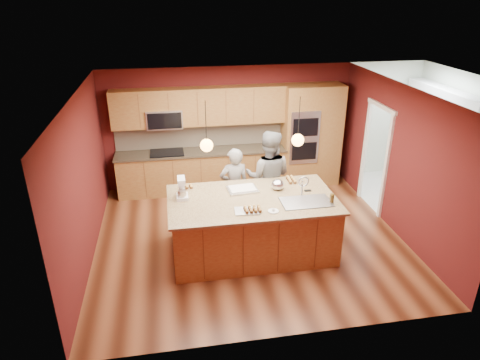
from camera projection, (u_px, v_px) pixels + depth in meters
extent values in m
plane|color=#451F0F|center=(249.00, 237.00, 7.91)|extent=(5.50, 5.50, 0.00)
plane|color=white|center=(250.00, 92.00, 6.80)|extent=(5.50, 5.50, 0.00)
plane|color=#521515|center=(228.00, 127.00, 9.60)|extent=(5.50, 0.00, 5.50)
plane|color=#521515|center=(290.00, 250.00, 5.11)|extent=(5.50, 0.00, 5.50)
plane|color=#521515|center=(83.00, 181.00, 6.92)|extent=(0.00, 5.00, 5.00)
plane|color=#521515|center=(398.00, 160.00, 7.78)|extent=(0.00, 5.00, 5.00)
cube|color=brown|center=(202.00, 171.00, 9.60)|extent=(3.70, 0.60, 0.90)
cube|color=#2E261B|center=(202.00, 152.00, 9.40)|extent=(3.74, 0.64, 0.04)
cube|color=beige|center=(200.00, 134.00, 9.54)|extent=(3.70, 0.03, 0.56)
cube|color=brown|center=(199.00, 106.00, 9.11)|extent=(3.70, 0.36, 0.80)
cube|color=black|center=(167.00, 153.00, 9.26)|extent=(0.72, 0.52, 0.03)
cube|color=silver|center=(164.00, 118.00, 9.06)|extent=(0.76, 0.40, 0.40)
cube|color=brown|center=(300.00, 136.00, 9.66)|extent=(0.80, 0.60, 2.30)
cube|color=silver|center=(305.00, 138.00, 9.37)|extent=(0.66, 0.04, 1.20)
cube|color=brown|center=(328.00, 134.00, 9.76)|extent=(0.50, 0.60, 2.30)
plane|color=beige|center=(399.00, 194.00, 9.55)|extent=(2.60, 2.60, 0.00)
plane|color=beige|center=(448.00, 134.00, 9.14)|extent=(0.00, 2.70, 2.70)
cube|color=silver|center=(445.00, 107.00, 8.86)|extent=(0.35, 2.40, 0.75)
cylinder|color=black|center=(206.00, 123.00, 6.42)|extent=(0.01, 0.01, 0.70)
sphere|color=#FFA747|center=(207.00, 145.00, 6.57)|extent=(0.20, 0.20, 0.20)
cylinder|color=black|center=(299.00, 119.00, 6.65)|extent=(0.01, 0.01, 0.70)
sphere|color=#FFA747|center=(298.00, 140.00, 6.79)|extent=(0.20, 0.20, 0.20)
cube|color=brown|center=(252.00, 226.00, 7.30)|extent=(2.69, 1.45, 0.98)
cube|color=tan|center=(252.00, 199.00, 7.09)|extent=(2.79, 1.55, 0.04)
cube|color=silver|center=(306.00, 206.00, 6.99)|extent=(0.81, 0.47, 0.18)
imported|color=black|center=(234.00, 187.00, 8.09)|extent=(0.59, 0.41, 1.54)
imported|color=gray|center=(268.00, 177.00, 8.13)|extent=(1.07, 0.94, 1.84)
cube|color=white|center=(182.00, 197.00, 7.07)|extent=(0.19, 0.25, 0.06)
cube|color=white|center=(181.00, 186.00, 7.10)|extent=(0.10, 0.08, 0.25)
cube|color=white|center=(181.00, 181.00, 6.97)|extent=(0.12, 0.25, 0.10)
cylinder|color=silver|center=(182.00, 194.00, 7.01)|extent=(0.14, 0.14, 0.13)
cube|color=silver|center=(242.00, 190.00, 7.36)|extent=(0.54, 0.42, 0.03)
cube|color=white|center=(242.00, 188.00, 7.35)|extent=(0.47, 0.35, 0.02)
cube|color=silver|center=(247.00, 211.00, 6.66)|extent=(0.40, 0.30, 0.02)
ellipsoid|color=silver|center=(278.00, 185.00, 7.36)|extent=(0.22, 0.22, 0.19)
cylinder|color=silver|center=(273.00, 211.00, 6.66)|extent=(0.17, 0.17, 0.01)
cylinder|color=#3B2A0F|center=(332.00, 198.00, 6.92)|extent=(0.07, 0.07, 0.15)
cube|color=black|center=(308.00, 191.00, 7.34)|extent=(0.12, 0.07, 0.01)
cube|color=white|center=(437.00, 178.00, 9.11)|extent=(0.68, 0.70, 1.02)
cube|color=white|center=(416.00, 167.00, 9.80)|extent=(0.57, 0.59, 0.90)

